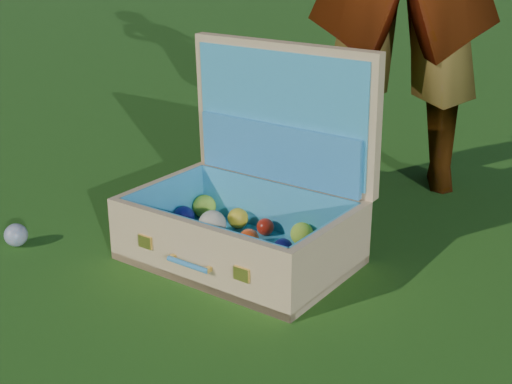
# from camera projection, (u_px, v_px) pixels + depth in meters

# --- Properties ---
(ground) EXTENTS (60.00, 60.00, 0.00)m
(ground) POSITION_uv_depth(u_px,v_px,m) (194.00, 265.00, 1.91)
(ground) COLOR #215114
(ground) RESTS_ON ground
(stray_ball) EXTENTS (0.07, 0.07, 0.07)m
(stray_ball) POSITION_uv_depth(u_px,v_px,m) (16.00, 235.00, 2.01)
(stray_ball) COLOR teal
(stray_ball) RESTS_ON ground
(suitcase) EXTENTS (0.59, 0.45, 0.56)m
(suitcase) POSITION_uv_depth(u_px,v_px,m) (253.00, 198.00, 1.93)
(suitcase) COLOR tan
(suitcase) RESTS_ON ground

